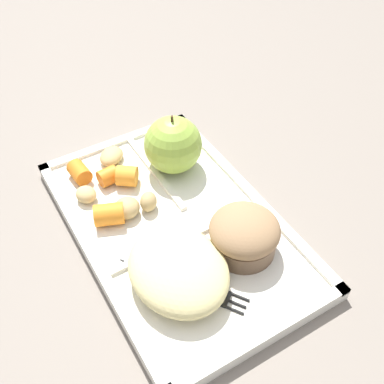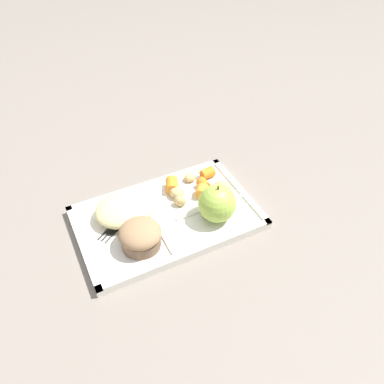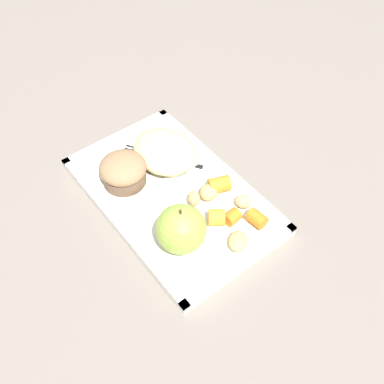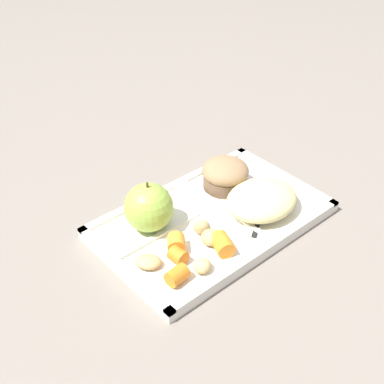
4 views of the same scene
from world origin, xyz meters
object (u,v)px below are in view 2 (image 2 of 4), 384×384
object	(u,v)px
lunch_tray	(167,218)
green_apple	(217,203)
bran_muffin	(140,236)
plastic_fork	(122,220)

from	to	relation	value
lunch_tray	green_apple	bearing A→B (deg)	152.08
lunch_tray	green_apple	world-z (taller)	green_apple
green_apple	bran_muffin	world-z (taller)	green_apple
bran_muffin	green_apple	bearing A→B (deg)	180.00
lunch_tray	plastic_fork	world-z (taller)	lunch_tray
lunch_tray	bran_muffin	bearing A→B (deg)	32.74
green_apple	plastic_fork	distance (m)	0.20
green_apple	bran_muffin	bearing A→B (deg)	-0.00
green_apple	lunch_tray	bearing A→B (deg)	-27.92
green_apple	plastic_fork	xyz separation A→B (m)	(0.18, -0.08, -0.04)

